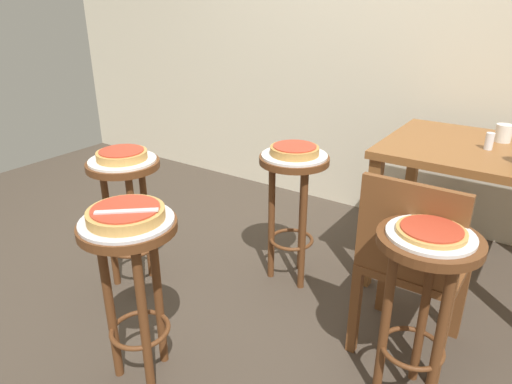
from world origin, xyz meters
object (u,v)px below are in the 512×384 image
(stool_middle, at_px, (127,198))
(dining_table, at_px, (480,170))
(condiment_shaker, at_px, (489,141))
(pizza_rear, at_px, (295,150))
(pizza_middle, at_px, (122,155))
(stool_foreground, at_px, (133,269))
(serving_plate_foreground, at_px, (127,221))
(stool_leftside, at_px, (422,285))
(serving_plate_middle, at_px, (122,160))
(stool_rear, at_px, (293,192))
(pizza_server_knife, at_px, (126,211))
(pizza_foreground, at_px, (126,214))
(cup_far_edge, at_px, (504,133))
(serving_plate_rear, at_px, (294,155))
(wooden_chair, at_px, (412,261))
(serving_plate_leftside, at_px, (431,235))
(pizza_leftside, at_px, (431,231))

(stool_middle, bearing_deg, dining_table, 35.89)
(condiment_shaker, bearing_deg, pizza_rear, -149.13)
(pizza_middle, xyz_separation_m, dining_table, (1.46, 1.06, -0.10))
(stool_foreground, distance_m, stool_middle, 0.70)
(serving_plate_foreground, xyz_separation_m, stool_leftside, (0.94, 0.51, -0.20))
(stool_leftside, height_order, condiment_shaker, condiment_shaker)
(pizza_middle, bearing_deg, stool_foreground, -39.58)
(serving_plate_middle, relative_size, stool_rear, 0.46)
(condiment_shaker, xyz_separation_m, pizza_server_knife, (-0.92, -1.50, -0.04))
(serving_plate_foreground, bearing_deg, serving_plate_middle, 140.42)
(dining_table, bearing_deg, stool_middle, -144.11)
(pizza_foreground, xyz_separation_m, condiment_shaker, (0.95, 1.48, 0.06))
(stool_rear, bearing_deg, pizza_foreground, -97.42)
(condiment_shaker, bearing_deg, serving_plate_middle, -145.16)
(pizza_rear, relative_size, pizza_server_knife, 1.13)
(stool_middle, relative_size, cup_far_edge, 7.97)
(stool_leftside, xyz_separation_m, serving_plate_rear, (-0.81, 0.48, 0.20))
(stool_middle, bearing_deg, pizza_middle, 90.00)
(stool_leftside, height_order, cup_far_edge, cup_far_edge)
(pizza_foreground, height_order, pizza_server_knife, pizza_server_knife)
(condiment_shaker, distance_m, wooden_chair, 0.82)
(stool_foreground, relative_size, pizza_rear, 2.89)
(stool_middle, xyz_separation_m, serving_plate_middle, (0.00, 0.00, 0.20))
(serving_plate_foreground, distance_m, dining_table, 1.77)
(stool_middle, distance_m, serving_plate_rear, 0.88)
(cup_far_edge, xyz_separation_m, wooden_chair, (-0.15, -0.92, -0.36))
(wooden_chair, height_order, pizza_server_knife, wooden_chair)
(condiment_shaker, bearing_deg, stool_foreground, -122.63)
(stool_middle, bearing_deg, serving_plate_leftside, 2.54)
(pizza_middle, bearing_deg, dining_table, 35.89)
(serving_plate_foreground, distance_m, stool_leftside, 1.09)
(serving_plate_rear, xyz_separation_m, cup_far_edge, (0.85, 0.67, 0.10))
(serving_plate_rear, bearing_deg, serving_plate_foreground, -97.42)
(pizza_foreground, bearing_deg, condiment_shaker, 57.37)
(stool_rear, relative_size, cup_far_edge, 7.97)
(pizza_leftside, distance_m, wooden_chair, 0.38)
(stool_rear, bearing_deg, wooden_chair, -18.94)
(stool_foreground, bearing_deg, pizza_leftside, 28.55)
(pizza_rear, height_order, pizza_server_knife, pizza_server_knife)
(pizza_middle, xyz_separation_m, pizza_rear, (0.67, 0.54, 0.00))
(condiment_shaker, bearing_deg, serving_plate_rear, -149.13)
(serving_plate_leftside, xyz_separation_m, serving_plate_rear, (-0.81, 0.48, 0.00))
(pizza_foreground, relative_size, stool_middle, 0.39)
(serving_plate_rear, relative_size, cup_far_edge, 3.73)
(serving_plate_middle, height_order, dining_table, dining_table)
(stool_rear, relative_size, pizza_server_knife, 3.28)
(serving_plate_foreground, xyz_separation_m, pizza_foreground, (0.00, 0.00, 0.03))
(serving_plate_middle, bearing_deg, serving_plate_rear, 39.24)
(pizza_rear, distance_m, wooden_chair, 0.80)
(stool_foreground, distance_m, pizza_leftside, 1.09)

